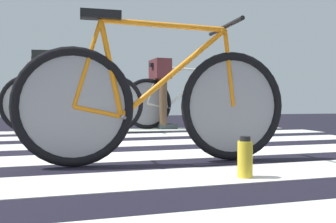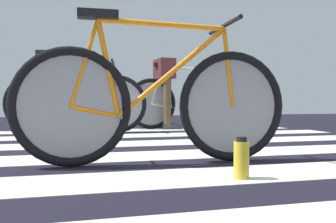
% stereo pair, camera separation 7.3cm
% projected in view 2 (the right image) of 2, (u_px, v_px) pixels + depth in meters
% --- Properties ---
extents(ground, '(18.00, 14.00, 0.02)m').
position_uv_depth(ground, '(122.00, 154.00, 2.70)').
color(ground, black).
extents(crosswalk_markings, '(5.45, 4.99, 0.00)m').
position_uv_depth(crosswalk_markings, '(125.00, 157.00, 2.50)').
color(crosswalk_markings, silver).
rests_on(crosswalk_markings, ground).
extents(bicycle_1_of_3, '(1.74, 0.52, 0.93)m').
position_uv_depth(bicycle_1_of_3, '(155.00, 102.00, 2.22)').
color(bicycle_1_of_3, black).
rests_on(bicycle_1_of_3, ground).
extents(bicycle_2_of_3, '(1.73, 0.52, 0.93)m').
position_uv_depth(bicycle_2_of_3, '(76.00, 102.00, 4.39)').
color(bicycle_2_of_3, black).
rests_on(bicycle_2_of_3, ground).
extents(cyclist_2_of_3, '(0.36, 0.44, 0.99)m').
position_uv_depth(cyclist_2_of_3, '(50.00, 81.00, 4.35)').
color(cyclist_2_of_3, brown).
rests_on(cyclist_2_of_3, ground).
extents(bicycle_3_of_3, '(1.74, 0.52, 0.93)m').
position_uv_depth(bicycle_3_of_3, '(185.00, 102.00, 5.19)').
color(bicycle_3_of_3, black).
rests_on(bicycle_3_of_3, ground).
extents(cyclist_3_of_3, '(0.34, 0.42, 0.99)m').
position_uv_depth(cyclist_3_of_3, '(165.00, 84.00, 5.09)').
color(cyclist_3_of_3, brown).
rests_on(cyclist_3_of_3, ground).
extents(water_bottle, '(0.08, 0.08, 0.21)m').
position_uv_depth(water_bottle, '(241.00, 159.00, 1.78)').
color(water_bottle, gold).
rests_on(water_bottle, ground).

